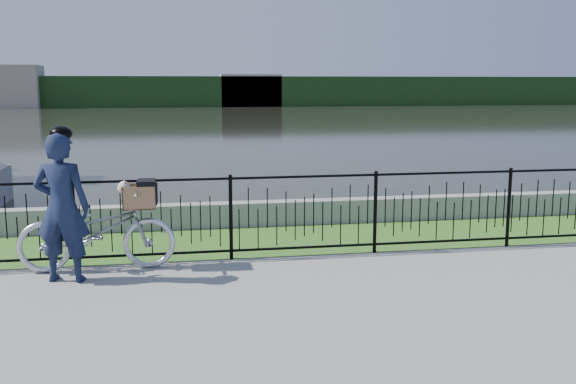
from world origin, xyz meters
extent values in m
plane|color=gray|center=(0.00, 0.00, 0.00)|extent=(120.00, 120.00, 0.00)
cube|color=#3B6E22|center=(0.00, 2.60, 0.00)|extent=(60.00, 2.00, 0.01)
plane|color=#28291E|center=(0.00, 33.00, 0.00)|extent=(120.00, 120.00, 0.00)
cube|color=gray|center=(0.00, 3.60, 0.20)|extent=(60.00, 0.30, 0.40)
cube|color=#1E4018|center=(0.00, 60.00, 1.50)|extent=(120.00, 6.00, 3.00)
cube|color=#A89886|center=(6.00, 58.50, 1.60)|extent=(6.00, 3.00, 3.20)
imported|color=silver|center=(-2.70, 1.40, 0.51)|extent=(1.94, 0.68, 1.02)
cube|color=black|center=(-2.16, 1.40, 0.79)|extent=(0.38, 0.18, 0.02)
cube|color=#956C45|center=(-2.16, 1.40, 0.79)|extent=(0.41, 0.33, 0.01)
cube|color=#956C45|center=(-2.16, 1.56, 0.93)|extent=(0.41, 0.02, 0.29)
cube|color=#956C45|center=(-2.16, 1.24, 0.93)|extent=(0.41, 0.02, 0.29)
cube|color=#956C45|center=(-1.97, 1.40, 0.93)|extent=(0.02, 0.33, 0.29)
cube|color=#956C45|center=(-2.36, 1.40, 0.93)|extent=(0.01, 0.33, 0.29)
cube|color=black|center=(-2.08, 1.40, 1.11)|extent=(0.22, 0.34, 0.06)
cube|color=black|center=(-1.95, 1.40, 0.96)|extent=(0.02, 0.34, 0.23)
ellipsoid|color=silver|center=(-2.18, 1.40, 0.92)|extent=(0.31, 0.22, 0.20)
sphere|color=silver|center=(-2.35, 1.38, 1.06)|extent=(0.15, 0.15, 0.15)
sphere|color=silver|center=(-2.40, 1.36, 1.03)|extent=(0.07, 0.07, 0.07)
sphere|color=black|center=(-2.42, 1.35, 1.02)|extent=(0.02, 0.02, 0.02)
cone|color=#A27443|center=(-2.35, 1.44, 1.12)|extent=(0.06, 0.08, 0.08)
cone|color=#A27443|center=(-2.33, 1.34, 1.12)|extent=(0.06, 0.08, 0.08)
imported|color=#141C38|center=(-3.04, 1.01, 0.89)|extent=(0.72, 0.55, 1.78)
ellipsoid|color=black|center=(-3.04, 1.01, 1.76)|extent=(0.26, 0.29, 0.18)
camera|label=1|loc=(-1.71, -6.75, 2.34)|focal=40.00mm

